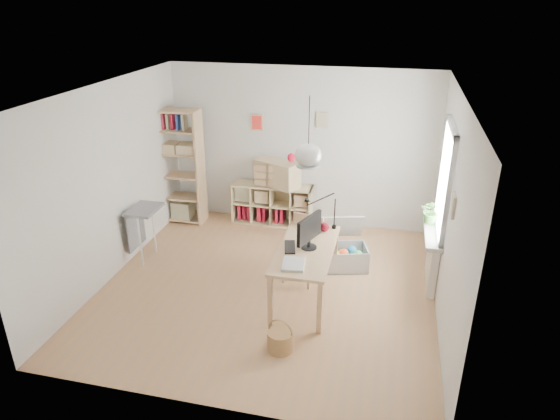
% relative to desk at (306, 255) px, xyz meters
% --- Properties ---
extents(ground, '(4.50, 4.50, 0.00)m').
position_rel_desk_xyz_m(ground, '(-0.55, 0.15, -0.66)').
color(ground, '#A77A53').
rests_on(ground, ground).
extents(room_shell, '(4.50, 4.50, 4.50)m').
position_rel_desk_xyz_m(room_shell, '(-0.00, 0.00, 1.34)').
color(room_shell, white).
rests_on(room_shell, ground).
extents(window_unit, '(0.07, 1.16, 1.46)m').
position_rel_desk_xyz_m(window_unit, '(1.68, 0.75, 0.89)').
color(window_unit, white).
rests_on(window_unit, ground).
extents(radiator, '(0.10, 0.80, 0.80)m').
position_rel_desk_xyz_m(radiator, '(1.64, 0.75, -0.26)').
color(radiator, white).
rests_on(radiator, ground).
extents(windowsill, '(0.22, 1.20, 0.06)m').
position_rel_desk_xyz_m(windowsill, '(1.59, 0.75, 0.17)').
color(windowsill, silver).
rests_on(windowsill, radiator).
extents(desk, '(0.70, 1.50, 0.75)m').
position_rel_desk_xyz_m(desk, '(0.00, 0.00, 0.00)').
color(desk, tan).
rests_on(desk, ground).
extents(cube_shelf, '(1.40, 0.38, 0.72)m').
position_rel_desk_xyz_m(cube_shelf, '(-1.02, 2.23, -0.36)').
color(cube_shelf, tan).
rests_on(cube_shelf, ground).
extents(tall_bookshelf, '(0.80, 0.38, 2.00)m').
position_rel_desk_xyz_m(tall_bookshelf, '(-2.59, 1.95, 0.43)').
color(tall_bookshelf, tan).
rests_on(tall_bookshelf, ground).
extents(side_table, '(0.40, 0.55, 0.85)m').
position_rel_desk_xyz_m(side_table, '(-2.59, 0.50, 0.01)').
color(side_table, gray).
rests_on(side_table, ground).
extents(chair, '(0.54, 0.54, 0.93)m').
position_rel_desk_xyz_m(chair, '(-0.12, 0.52, -0.13)').
color(chair, gray).
rests_on(chair, ground).
extents(wicker_basket, '(0.30, 0.30, 0.41)m').
position_rel_desk_xyz_m(wicker_basket, '(-0.08, -1.10, -0.52)').
color(wicker_basket, '#A77A4B').
rests_on(wicker_basket, ground).
extents(storage_chest, '(0.82, 0.88, 0.69)m').
position_rel_desk_xyz_m(storage_chest, '(0.41, 0.99, -0.43)').
color(storage_chest, silver).
rests_on(storage_chest, ground).
extents(monitor, '(0.23, 0.49, 0.45)m').
position_rel_desk_xyz_m(monitor, '(0.03, 0.02, 0.34)').
color(monitor, black).
rests_on(monitor, desk).
extents(keyboard, '(0.21, 0.38, 0.02)m').
position_rel_desk_xyz_m(keyboard, '(-0.21, -0.03, 0.10)').
color(keyboard, black).
rests_on(keyboard, desk).
extents(task_lamp, '(0.44, 0.16, 0.47)m').
position_rel_desk_xyz_m(task_lamp, '(0.05, 0.61, 0.41)').
color(task_lamp, black).
rests_on(task_lamp, desk).
extents(yarn_ball, '(0.13, 0.13, 0.13)m').
position_rel_desk_xyz_m(yarn_ball, '(0.15, 0.54, 0.16)').
color(yarn_ball, '#500A0F').
rests_on(yarn_ball, desk).
extents(paper_tray, '(0.30, 0.36, 0.03)m').
position_rel_desk_xyz_m(paper_tray, '(-0.07, -0.46, 0.11)').
color(paper_tray, silver).
rests_on(paper_tray, desk).
extents(drawer_chest, '(0.84, 0.64, 0.44)m').
position_rel_desk_xyz_m(drawer_chest, '(-0.91, 2.19, 0.28)').
color(drawer_chest, tan).
rests_on(drawer_chest, cube_shelf).
extents(red_vase, '(0.13, 0.13, 0.15)m').
position_rel_desk_xyz_m(red_vase, '(-0.66, 2.19, 0.58)').
color(red_vase, maroon).
rests_on(red_vase, drawer_chest).
extents(potted_plant, '(0.32, 0.28, 0.35)m').
position_rel_desk_xyz_m(potted_plant, '(1.57, 0.91, 0.38)').
color(potted_plant, '#316224').
rests_on(potted_plant, windowsill).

